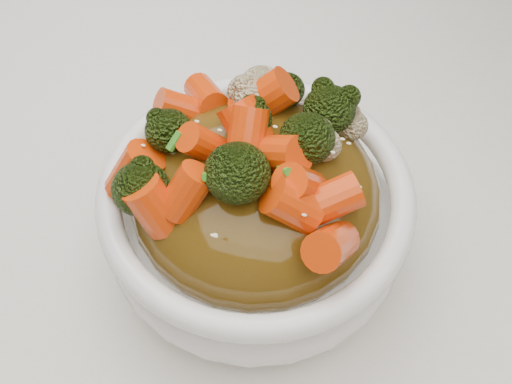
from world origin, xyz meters
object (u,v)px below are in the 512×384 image
(broccoli, at_px, (256,136))
(bowl, at_px, (256,218))
(carrots, at_px, (256,135))
(dining_table, at_px, (224,377))

(broccoli, bearing_deg, bowl, 180.00)
(carrots, relative_size, broccoli, 1.00)
(bowl, bearing_deg, dining_table, 164.69)
(broccoli, bearing_deg, carrots, 0.00)
(carrots, bearing_deg, bowl, 180.00)
(bowl, height_order, carrots, carrots)
(bowl, xyz_separation_m, carrots, (0.00, 0.00, 0.09))
(carrots, bearing_deg, broccoli, 0.00)
(bowl, distance_m, carrots, 0.09)
(dining_table, xyz_separation_m, bowl, (0.05, -0.01, 0.42))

